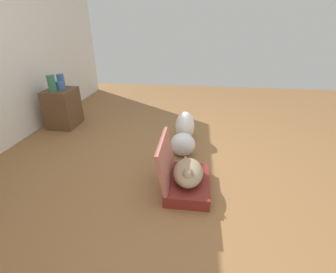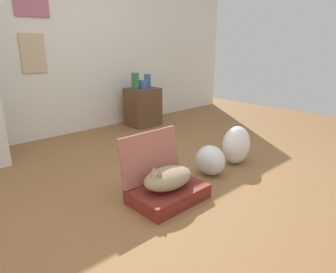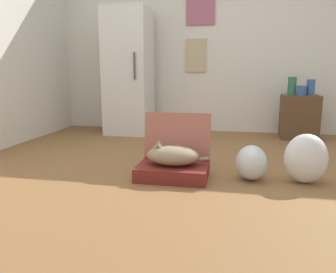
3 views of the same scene
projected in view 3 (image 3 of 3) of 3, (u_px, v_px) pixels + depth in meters
ground_plane at (208, 175)px, 2.94m from camera, size 7.68×7.68×0.00m
wall_back at (223, 41)px, 4.86m from camera, size 6.40×0.15×2.60m
suitcase_base at (173, 171)px, 2.84m from camera, size 0.59×0.41×0.12m
suitcase_lid at (177, 136)px, 3.00m from camera, size 0.59×0.11×0.41m
cat at (172, 155)px, 2.82m from camera, size 0.52×0.28×0.21m
plastic_bag_white at (251, 163)px, 2.79m from camera, size 0.25×0.30×0.29m
plastic_bag_clear at (306, 159)px, 2.70m from camera, size 0.34×0.26×0.40m
refrigerator at (129, 72)px, 4.75m from camera, size 0.60×0.63×1.72m
side_table at (299, 117)px, 4.46m from camera, size 0.46×0.40×0.58m
vase_tall at (292, 86)px, 4.42m from camera, size 0.11×0.11×0.23m
vase_short at (311, 87)px, 4.37m from camera, size 0.10×0.10×0.20m
vase_round at (302, 90)px, 4.36m from camera, size 0.12×0.12×0.12m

